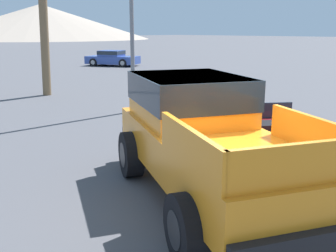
{
  "coord_description": "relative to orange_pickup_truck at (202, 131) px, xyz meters",
  "views": [
    {
      "loc": [
        -4.9,
        -3.84,
        2.81
      ],
      "look_at": [
        -0.16,
        1.14,
        1.12
      ],
      "focal_mm": 42.0,
      "sensor_mm": 36.0,
      "label": 1
    }
  ],
  "objects": [
    {
      "name": "ground_plane",
      "position": [
        0.0,
        -0.46,
        -1.13
      ],
      "size": [
        320.0,
        320.0,
        0.0
      ],
      "primitive_type": "plane",
      "color": "#4C4C51"
    },
    {
      "name": "red_convertible_car",
      "position": [
        3.38,
        0.78,
        -0.73
      ],
      "size": [
        3.87,
        4.38,
        1.0
      ],
      "rotation": [
        0.0,
        0.0,
        -0.63
      ],
      "color": "red",
      "rests_on": "ground_plane"
    },
    {
      "name": "orange_pickup_truck",
      "position": [
        0.0,
        0.0,
        0.0
      ],
      "size": [
        3.96,
        5.54,
        2.01
      ],
      "rotation": [
        0.0,
        0.0,
        -0.45
      ],
      "color": "orange",
      "rests_on": "ground_plane"
    },
    {
      "name": "parked_car_blue",
      "position": [
        13.82,
        21.78,
        -0.51
      ],
      "size": [
        3.58,
        4.47,
        1.21
      ],
      "rotation": [
        0.0,
        0.0,
        3.64
      ],
      "color": "#334C9E",
      "rests_on": "ground_plane"
    }
  ]
}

